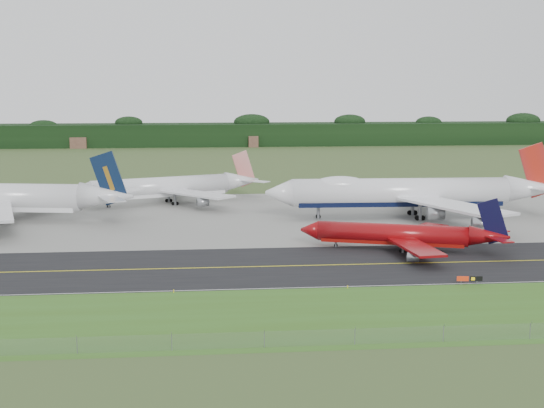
{
  "coord_description": "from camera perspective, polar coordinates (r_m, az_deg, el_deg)",
  "views": [
    {
      "loc": [
        -25.82,
        -142.31,
        34.23
      ],
      "look_at": [
        -10.44,
        22.0,
        7.71
      ],
      "focal_mm": 50.0,
      "sensor_mm": 36.0,
      "label": 1
    }
  ],
  "objects": [
    {
      "name": "taxiway",
      "position": [
        144.8,
        5.1,
        -4.58
      ],
      "size": [
        400.0,
        32.0,
        0.02
      ],
      "primitive_type": "cube",
      "color": "black",
      "rests_on": "ground"
    },
    {
      "name": "taxiway_edge_line",
      "position": [
        130.07,
        6.33,
        -6.17
      ],
      "size": [
        400.0,
        0.25,
        0.0
      ],
      "primitive_type": "cube",
      "color": "silver",
      "rests_on": "taxiway"
    },
    {
      "name": "ground",
      "position": [
        148.63,
        4.82,
        -4.22
      ],
      "size": [
        600.0,
        600.0,
        0.0
      ],
      "primitive_type": "plane",
      "color": "#3D4F24",
      "rests_on": "ground"
    },
    {
      "name": "jet_red_737",
      "position": [
        158.26,
        9.88,
        -2.32
      ],
      "size": [
        41.7,
        33.09,
        11.55
      ],
      "color": "maroon",
      "rests_on": "ground"
    },
    {
      "name": "edge_marker_center",
      "position": [
        128.76,
        5.71,
        -6.22
      ],
      "size": [
        0.16,
        0.16,
        0.5
      ],
      "primitive_type": "cylinder",
      "color": "yellow",
      "rests_on": "ground"
    },
    {
      "name": "jet_ba_747",
      "position": [
        195.99,
        10.38,
        0.86
      ],
      "size": [
        76.42,
        63.39,
        19.24
      ],
      "color": "white",
      "rests_on": "ground"
    },
    {
      "name": "taxiway_sign",
      "position": [
        134.5,
        14.65,
        -5.47
      ],
      "size": [
        4.36,
        0.59,
        1.46
      ],
      "color": "slate",
      "rests_on": "ground"
    },
    {
      "name": "edge_marker_left",
      "position": [
        126.56,
        -7.41,
        -6.52
      ],
      "size": [
        0.16,
        0.16,
        0.5
      ],
      "primitive_type": "cylinder",
      "color": "yellow",
      "rests_on": "ground"
    },
    {
      "name": "horizon_treeline",
      "position": [
        417.87,
        -1.8,
        5.18
      ],
      "size": [
        700.0,
        25.0,
        12.0
      ],
      "color": "black",
      "rests_on": "ground"
    },
    {
      "name": "grass_verge",
      "position": [
        115.56,
        7.89,
        -8.19
      ],
      "size": [
        400.0,
        30.0,
        0.01
      ],
      "primitive_type": "cube",
      "color": "#375E1B",
      "rests_on": "ground"
    },
    {
      "name": "apron",
      "position": [
        198.01,
        2.23,
        -0.83
      ],
      "size": [
        400.0,
        78.0,
        0.01
      ],
      "primitive_type": "cube",
      "color": "gray",
      "rests_on": "ground"
    },
    {
      "name": "taxiway_centreline",
      "position": [
        144.8,
        5.1,
        -4.57
      ],
      "size": [
        400.0,
        0.4,
        0.0
      ],
      "primitive_type": "cube",
      "color": "yellow",
      "rests_on": "taxiway"
    },
    {
      "name": "perimeter_fence",
      "position": [
        103.24,
        9.57,
        -9.72
      ],
      "size": [
        320.0,
        0.1,
        320.0
      ],
      "color": "slate",
      "rests_on": "ground"
    },
    {
      "name": "jet_star_tail",
      "position": [
        217.33,
        -7.63,
        1.27
      ],
      "size": [
        53.41,
        43.39,
        14.49
      ],
      "color": "silver",
      "rests_on": "ground"
    }
  ]
}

